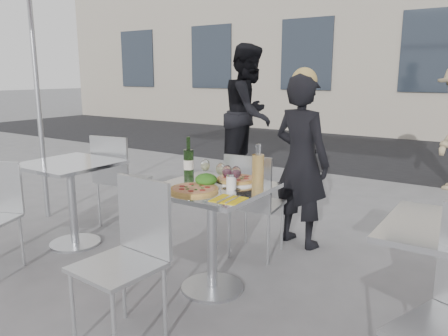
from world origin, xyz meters
The scene contains 21 objects.
ground centered at (0.00, 0.00, 0.00)m, with size 80.00×80.00×0.00m, color slate.
street_asphalt centered at (0.00, 6.50, 0.00)m, with size 24.00×5.00×0.00m, color black.
main_table centered at (0.00, 0.00, 0.54)m, with size 0.72×0.72×0.75m.
side_table_left centered at (-1.50, 0.00, 0.54)m, with size 0.72×0.72×0.75m.
chair_far centered at (-0.04, 0.63, 0.52)m, with size 0.45×0.46×0.87m.
chair_near centered at (-0.07, -0.70, 0.54)m, with size 0.44×0.45×0.92m.
side_chair_lfar centered at (-1.53, 0.56, 0.54)m, with size 0.49×0.50×0.92m.
woman_diner centered at (0.15, 1.13, 0.75)m, with size 0.55×0.36×1.50m, color black.
pedestrian_a centered at (-1.45, 2.96, 0.95)m, with size 0.93×0.72×1.91m, color black.
pizza_near centered at (-0.03, -0.16, 0.76)m, with size 0.32×0.32×0.02m.
pizza_far centered at (0.08, 0.19, 0.77)m, with size 0.31×0.31×0.03m.
salad_plate centered at (-0.04, -0.01, 0.79)m, with size 0.22×0.22×0.09m.
wine_bottle centered at (-0.31, 0.15, 0.86)m, with size 0.07×0.08×0.29m.
carafe centered at (0.26, 0.16, 0.87)m, with size 0.08×0.08×0.29m.
sugar_shaker centered at (0.15, 0.00, 0.80)m, with size 0.06×0.06×0.11m.
wineglass_white_a centered at (-0.12, 0.10, 0.86)m, with size 0.07×0.07×0.16m.
wineglass_white_b centered at (0.04, 0.06, 0.86)m, with size 0.07×0.07×0.16m.
wineglass_red_a centered at (0.12, 0.01, 0.86)m, with size 0.07×0.07×0.16m.
wineglass_red_b centered at (0.18, 0.02, 0.86)m, with size 0.07×0.07×0.16m.
napkin_left centered at (-0.27, -0.27, 0.75)m, with size 0.20×0.20×0.01m.
napkin_right centered at (0.27, -0.20, 0.75)m, with size 0.19×0.20×0.01m.
Camera 1 is at (1.65, -2.32, 1.49)m, focal length 35.00 mm.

